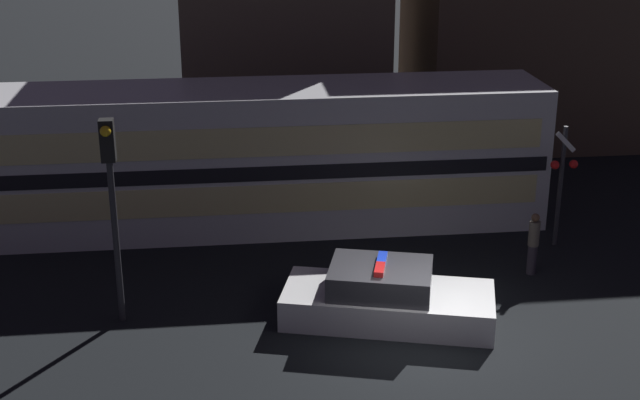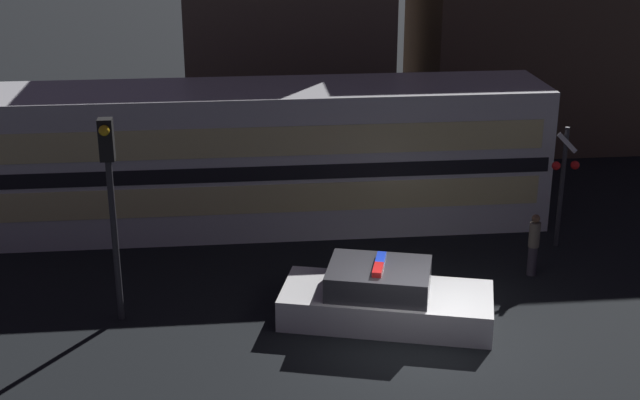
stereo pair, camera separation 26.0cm
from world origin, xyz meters
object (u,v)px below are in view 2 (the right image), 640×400
(crossing_signal_near, at_px, (563,179))
(traffic_light_corner, at_px, (110,185))
(train, at_px, (267,157))
(police_car, at_px, (385,299))
(pedestrian, at_px, (534,244))

(crossing_signal_near, bearing_deg, traffic_light_corner, -165.05)
(train, distance_m, crossing_signal_near, 7.96)
(police_car, relative_size, pedestrian, 3.11)
(train, relative_size, police_car, 3.09)
(crossing_signal_near, distance_m, traffic_light_corner, 11.56)
(crossing_signal_near, xyz_separation_m, traffic_light_corner, (-11.10, -2.96, 1.27))
(train, relative_size, pedestrian, 9.61)
(police_car, xyz_separation_m, traffic_light_corner, (-5.82, 0.65, 2.65))
(crossing_signal_near, height_order, traffic_light_corner, traffic_light_corner)
(pedestrian, height_order, traffic_light_corner, traffic_light_corner)
(crossing_signal_near, relative_size, traffic_light_corner, 0.71)
(train, distance_m, police_car, 6.66)
(traffic_light_corner, bearing_deg, police_car, -6.38)
(police_car, distance_m, traffic_light_corner, 6.43)
(pedestrian, relative_size, crossing_signal_near, 0.49)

